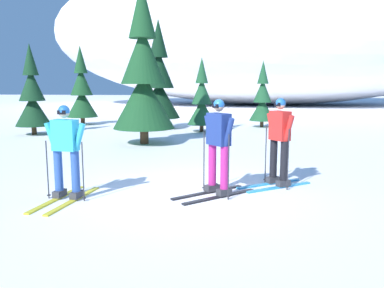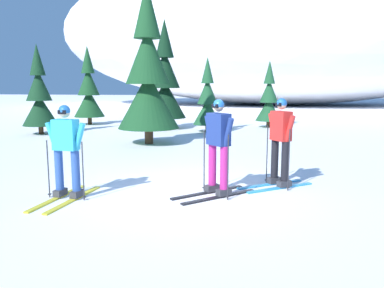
{
  "view_description": "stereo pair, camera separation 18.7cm",
  "coord_description": "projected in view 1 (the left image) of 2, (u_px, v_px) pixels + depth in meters",
  "views": [
    {
      "loc": [
        0.88,
        -7.29,
        2.09
      ],
      "look_at": [
        0.05,
        0.01,
        0.95
      ],
      "focal_mm": 36.79,
      "sensor_mm": 36.0,
      "label": 1
    },
    {
      "loc": [
        1.07,
        -7.27,
        2.09
      ],
      "look_at": [
        0.05,
        0.01,
        0.95
      ],
      "focal_mm": 36.79,
      "sensor_mm": 36.0,
      "label": 2
    }
  ],
  "objects": [
    {
      "name": "pine_tree_center_left",
      "position": [
        159.0,
        84.0,
        17.93
      ],
      "size": [
        1.91,
        1.91,
        4.94
      ],
      "color": "#47301E",
      "rests_on": "ground"
    },
    {
      "name": "skier_cyan_jacket",
      "position": [
        66.0,
        151.0,
        7.04
      ],
      "size": [
        0.81,
        1.78,
        1.71
      ],
      "color": "gold",
      "rests_on": "ground"
    },
    {
      "name": "ground_plane",
      "position": [
        189.0,
        193.0,
        7.58
      ],
      "size": [
        120.0,
        120.0,
        0.0
      ],
      "primitive_type": "plane",
      "color": "white"
    },
    {
      "name": "pine_tree_right",
      "position": [
        202.0,
        101.0,
        16.85
      ],
      "size": [
        1.23,
        1.23,
        3.18
      ],
      "color": "#47301E",
      "rests_on": "ground"
    },
    {
      "name": "snow_ridge_background",
      "position": [
        271.0,
        31.0,
        37.16
      ],
      "size": [
        41.92,
        21.4,
        13.94
      ],
      "primitive_type": "ellipsoid",
      "color": "white",
      "rests_on": "ground"
    },
    {
      "name": "pine_tree_center_right",
      "position": [
        143.0,
        77.0,
        13.3
      ],
      "size": [
        2.11,
        2.11,
        5.46
      ],
      "color": "#47301E",
      "rests_on": "ground"
    },
    {
      "name": "skier_navy_jacket",
      "position": [
        218.0,
        145.0,
        7.31
      ],
      "size": [
        1.53,
        1.44,
        1.8
      ],
      "color": "black",
      "rests_on": "ground"
    },
    {
      "name": "pine_tree_far_left",
      "position": [
        32.0,
        97.0,
        15.85
      ],
      "size": [
        1.41,
        1.41,
        3.66
      ],
      "color": "#47301E",
      "rests_on": "ground"
    },
    {
      "name": "skier_red_jacket",
      "position": [
        279.0,
        140.0,
        7.96
      ],
      "size": [
        1.55,
        1.25,
        1.8
      ],
      "color": "#2893CC",
      "rests_on": "ground"
    },
    {
      "name": "pine_tree_left",
      "position": [
        82.0,
        92.0,
        19.68
      ],
      "size": [
        1.52,
        1.52,
        3.93
      ],
      "color": "#47301E",
      "rests_on": "ground"
    },
    {
      "name": "pine_tree_far_right",
      "position": [
        262.0,
        100.0,
        18.64
      ],
      "size": [
        1.21,
        1.21,
        3.14
      ],
      "color": "#47301E",
      "rests_on": "ground"
    }
  ]
}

